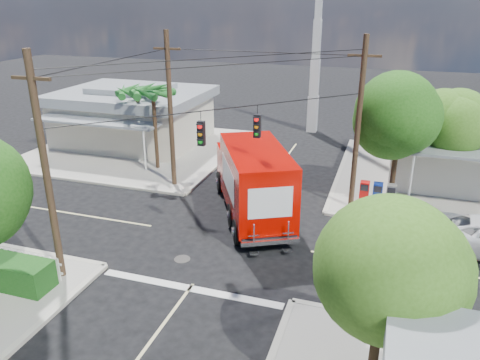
% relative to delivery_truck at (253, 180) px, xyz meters
% --- Properties ---
extents(ground, '(120.00, 120.00, 0.00)m').
position_rel_delivery_truck_xyz_m(ground, '(-0.38, -2.91, -1.93)').
color(ground, black).
rests_on(ground, ground).
extents(sidewalk_ne, '(14.12, 14.12, 0.14)m').
position_rel_delivery_truck_xyz_m(sidewalk_ne, '(10.49, 7.97, -1.86)').
color(sidewalk_ne, '#A29D92').
rests_on(sidewalk_ne, ground).
extents(sidewalk_nw, '(14.12, 14.12, 0.14)m').
position_rel_delivery_truck_xyz_m(sidewalk_nw, '(-11.26, 7.97, -1.86)').
color(sidewalk_nw, '#A29D92').
rests_on(sidewalk_nw, ground).
extents(road_markings, '(32.00, 32.00, 0.01)m').
position_rel_delivery_truck_xyz_m(road_markings, '(-0.38, -4.38, -1.93)').
color(road_markings, beige).
rests_on(road_markings, ground).
extents(building_nw, '(10.80, 10.20, 4.30)m').
position_rel_delivery_truck_xyz_m(building_nw, '(-12.38, 9.56, 0.29)').
color(building_nw, beige).
rests_on(building_nw, sidewalk_nw).
extents(radio_tower, '(0.80, 0.80, 17.00)m').
position_rel_delivery_truck_xyz_m(radio_tower, '(0.12, 17.09, 3.71)').
color(radio_tower, silver).
rests_on(radio_tower, ground).
extents(tree_ne_front, '(4.21, 4.14, 6.66)m').
position_rel_delivery_truck_xyz_m(tree_ne_front, '(6.82, 3.85, 2.83)').
color(tree_ne_front, '#422D1C').
rests_on(tree_ne_front, sidewalk_ne).
extents(tree_ne_back, '(3.77, 3.66, 5.82)m').
position_rel_delivery_truck_xyz_m(tree_ne_back, '(9.42, 6.05, 2.25)').
color(tree_ne_back, '#422D1C').
rests_on(tree_ne_back, sidewalk_ne).
extents(tree_se, '(3.67, 3.54, 5.62)m').
position_rel_delivery_truck_xyz_m(tree_se, '(6.62, -10.15, 2.11)').
color(tree_se, '#422D1C').
rests_on(tree_se, sidewalk_se).
extents(palm_nw_front, '(3.01, 3.08, 5.59)m').
position_rel_delivery_truck_xyz_m(palm_nw_front, '(-7.88, 4.59, 3.11)').
color(palm_nw_front, '#422D1C').
rests_on(palm_nw_front, sidewalk_nw).
extents(palm_nw_back, '(3.01, 3.08, 5.19)m').
position_rel_delivery_truck_xyz_m(palm_nw_back, '(-9.88, 6.09, 2.74)').
color(palm_nw_back, '#422D1C').
rests_on(palm_nw_back, sidewalk_nw).
extents(utility_poles, '(12.00, 10.68, 9.00)m').
position_rel_delivery_truck_xyz_m(utility_poles, '(-1.97, -1.30, 2.74)').
color(utility_poles, '#473321').
rests_on(utility_poles, ground).
extents(picket_fence, '(5.94, 0.06, 1.00)m').
position_rel_delivery_truck_xyz_m(picket_fence, '(-8.18, -8.51, -1.25)').
color(picket_fence, silver).
rests_on(picket_fence, sidewalk_sw).
extents(vending_boxes, '(1.90, 0.50, 1.10)m').
position_rel_delivery_truck_xyz_m(vending_boxes, '(6.12, 3.29, -1.24)').
color(vending_boxes, '#B50B09').
rests_on(vending_boxes, sidewalk_ne).
extents(delivery_truck, '(6.34, 8.98, 3.81)m').
position_rel_delivery_truck_xyz_m(delivery_truck, '(0.00, 0.00, 0.00)').
color(delivery_truck, black).
rests_on(delivery_truck, ground).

